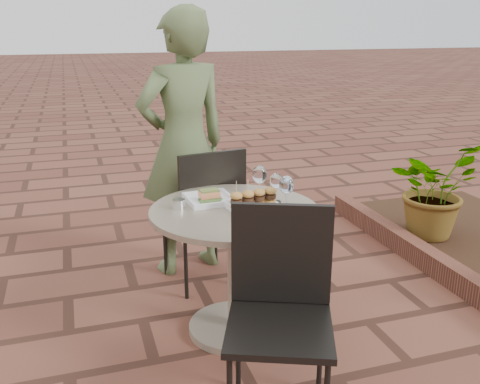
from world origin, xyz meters
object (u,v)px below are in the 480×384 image
object	(u,v)px
cafe_table	(235,252)
chair_near	(280,296)
plate_salmon	(209,198)
diner	(184,145)
plate_sliders	(254,202)
chair_far	(207,207)
plate_tuna	(270,218)

from	to	relation	value
cafe_table	chair_near	xyz separation A→B (m)	(0.01, -0.65, 0.07)
cafe_table	plate_salmon	bearing A→B (deg)	121.03
chair_near	diner	size ratio (longest dim) A/B	0.52
diner	plate_sliders	xyz separation A→B (m)	(0.18, -0.93, -0.12)
chair_far	diner	size ratio (longest dim) A/B	0.52
diner	plate_salmon	bearing A→B (deg)	73.61
cafe_table	diner	distance (m)	0.99
cafe_table	chair_near	bearing A→B (deg)	-89.47
cafe_table	chair_near	size ratio (longest dim) A/B	0.97
chair_far	plate_tuna	distance (m)	0.83
cafe_table	plate_sliders	world-z (taller)	plate_sliders
plate_salmon	chair_far	bearing A→B (deg)	78.44
chair_far	plate_salmon	distance (m)	0.46
cafe_table	chair_far	size ratio (longest dim) A/B	0.97
chair_near	diner	xyz separation A→B (m)	(-0.09, 1.54, 0.34)
cafe_table	chair_far	xyz separation A→B (m)	(-0.01, 0.57, 0.07)
cafe_table	diner	size ratio (longest dim) A/B	0.51
cafe_table	plate_sliders	xyz separation A→B (m)	(0.09, -0.03, 0.29)
chair_near	plate_sliders	bearing A→B (deg)	104.43
chair_near	plate_sliders	distance (m)	0.66
chair_near	plate_tuna	distance (m)	0.48
chair_far	diner	distance (m)	0.48
plate_salmon	plate_sliders	distance (m)	0.27
chair_far	plate_salmon	world-z (taller)	chair_far
chair_far	plate_sliders	bearing A→B (deg)	90.25
diner	plate_sliders	world-z (taller)	diner
chair_near	diner	world-z (taller)	diner
chair_far	plate_sliders	distance (m)	0.65
plate_salmon	plate_tuna	world-z (taller)	plate_salmon
chair_far	plate_tuna	size ratio (longest dim) A/B	3.22
cafe_table	plate_salmon	world-z (taller)	plate_salmon
plate_sliders	chair_near	bearing A→B (deg)	-98.21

